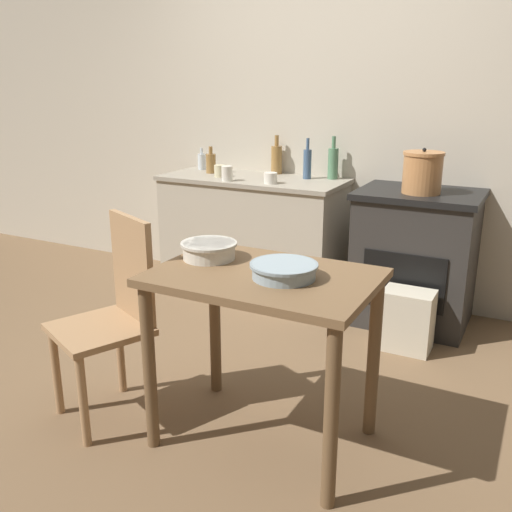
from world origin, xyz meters
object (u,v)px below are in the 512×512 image
at_px(stock_pot, 422,172).
at_px(flour_sack, 407,320).
at_px(stove, 415,257).
at_px(bottle_left, 276,159).
at_px(cup_mid_right, 220,171).
at_px(bottle_center_left, 211,163).
at_px(bottle_center, 333,163).
at_px(mixing_bowl_small, 209,249).
at_px(bottle_far_left, 202,161).
at_px(mixing_bowl_large, 284,270).
at_px(cup_right, 271,178).
at_px(bottle_mid_left, 307,163).
at_px(work_table, 264,306).
at_px(chair, 114,314).
at_px(cup_center_right, 227,174).

bearing_deg(stock_pot, flour_sack, -81.02).
relative_size(stove, bottle_left, 3.09).
height_order(bottle_left, cup_mid_right, bottle_left).
distance_m(bottle_center_left, bottle_center, 0.92).
bearing_deg(mixing_bowl_small, bottle_far_left, 123.48).
distance_m(stove, mixing_bowl_large, 1.70).
xyz_separation_m(flour_sack, cup_right, (-1.04, 0.27, 0.73)).
xyz_separation_m(bottle_left, bottle_mid_left, (0.29, -0.10, -0.00)).
xyz_separation_m(bottle_center, cup_right, (-0.31, -0.38, -0.08)).
bearing_deg(bottle_center, work_table, -78.29).
relative_size(chair, mixing_bowl_small, 3.82).
height_order(stock_pot, bottle_center_left, stock_pot).
bearing_deg(bottle_mid_left, stock_pot, -13.33).
distance_m(work_table, bottle_mid_left, 1.88).
bearing_deg(cup_right, stock_pot, 5.82).
bearing_deg(work_table, mixing_bowl_small, 167.24).
relative_size(work_table, cup_center_right, 8.85).
xyz_separation_m(mixing_bowl_small, bottle_mid_left, (-0.24, 1.70, 0.16)).
xyz_separation_m(bottle_left, cup_center_right, (-0.17, -0.44, -0.06)).
xyz_separation_m(bottle_mid_left, bottle_center_left, (-0.74, -0.09, -0.03)).
distance_m(bottle_far_left, cup_center_right, 0.58).
bearing_deg(stove, cup_mid_right, -176.32).
bearing_deg(bottle_center, cup_right, -129.19).
bearing_deg(bottle_far_left, bottle_center_left, -37.18).
bearing_deg(bottle_center, bottle_far_left, -177.37).
distance_m(stock_pot, bottle_center, 0.73).
bearing_deg(work_table, flour_sack, 73.46).
bearing_deg(cup_center_right, bottle_far_left, 140.15).
xyz_separation_m(stock_pot, bottle_mid_left, (-0.84, 0.20, -0.02)).
xyz_separation_m(work_table, flour_sack, (0.35, 1.19, -0.46)).
xyz_separation_m(work_table, bottle_center, (-0.38, 1.84, 0.35)).
relative_size(bottle_far_left, cup_center_right, 1.62).
bearing_deg(bottle_left, bottle_far_left, -173.17).
xyz_separation_m(stock_pot, cup_center_right, (-1.30, -0.15, -0.08)).
bearing_deg(cup_mid_right, stock_pot, 0.78).
xyz_separation_m(chair, mixing_bowl_large, (0.82, 0.11, 0.31)).
height_order(work_table, bottle_mid_left, bottle_mid_left).
xyz_separation_m(work_table, mixing_bowl_small, (-0.31, 0.07, 0.19)).
height_order(stove, cup_center_right, cup_center_right).
height_order(cup_mid_right, cup_right, cup_mid_right).
height_order(flour_sack, cup_center_right, cup_center_right).
bearing_deg(stove, flour_sack, -80.55).
bearing_deg(stove, mixing_bowl_large, -96.40).
bearing_deg(bottle_center_left, cup_mid_right, -39.79).
xyz_separation_m(stove, cup_right, (-0.97, -0.17, 0.47)).
xyz_separation_m(cup_mid_right, cup_right, (0.45, -0.08, -0.01)).
xyz_separation_m(mixing_bowl_small, cup_mid_right, (-0.83, 1.48, 0.09)).
height_order(bottle_mid_left, cup_right, bottle_mid_left).
bearing_deg(bottle_mid_left, mixing_bowl_small, -82.05).
bearing_deg(bottle_mid_left, bottle_left, 160.94).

